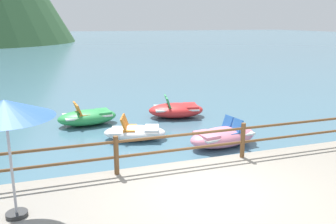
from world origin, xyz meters
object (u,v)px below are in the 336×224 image
pedal_boat_3 (135,132)px  pedal_boat_4 (223,136)px  pedal_boat_2 (176,110)px  pedal_boat_0 (88,117)px  beach_umbrella (5,111)px

pedal_boat_3 → pedal_boat_4: (2.54, -1.58, 0.07)m
pedal_boat_2 → pedal_boat_3: 3.33m
pedal_boat_2 → pedal_boat_4: pedal_boat_4 is taller
pedal_boat_0 → pedal_boat_4: (3.87, -3.94, 0.01)m
pedal_boat_3 → pedal_boat_4: size_ratio=0.92×
pedal_boat_0 → pedal_boat_3: bearing=-60.6°
pedal_boat_0 → pedal_boat_2: bearing=-0.4°
pedal_boat_2 → pedal_boat_4: bearing=-87.4°
beach_umbrella → pedal_boat_4: (6.01, 3.29, -2.13)m
pedal_boat_0 → pedal_boat_2: (3.69, -0.02, -0.00)m
pedal_boat_2 → pedal_boat_4: size_ratio=0.99×
pedal_boat_3 → pedal_boat_0: bearing=119.4°
pedal_boat_4 → pedal_boat_2: bearing=92.6°
pedal_boat_0 → pedal_boat_4: size_ratio=0.93×
pedal_boat_0 → beach_umbrella: bearing=-106.4°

